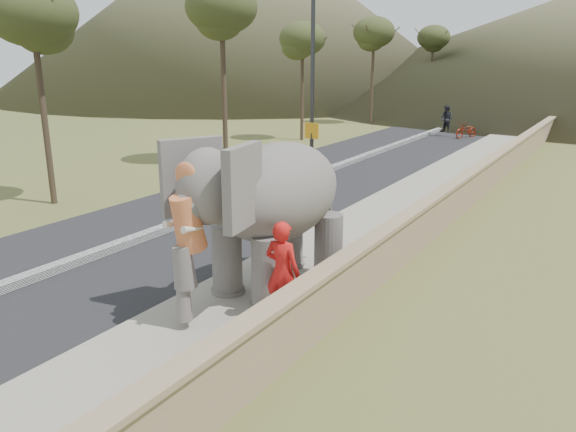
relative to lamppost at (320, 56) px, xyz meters
The scene contains 11 objects.
ground 15.90m from the lamppost, 71.94° to the right, with size 160.00×160.00×0.00m, color olive.
road 6.55m from the lamppost, 94.04° to the right, with size 7.00×120.00×0.03m, color black.
median 6.48m from the lamppost, 94.04° to the right, with size 0.35×120.00×0.22m, color black.
walkway 8.02m from the lamppost, 43.08° to the right, with size 3.00×120.00×0.15m, color #9E9687.
parapet 8.84m from the lamppost, 34.68° to the right, with size 0.30×120.00×1.10m, color tan.
lamppost is the anchor object (origin of this frame).
signboard 3.36m from the lamppost, 78.18° to the right, with size 0.60×0.08×2.40m.
hill_left 52.88m from the lamppost, 129.36° to the left, with size 60.00×60.00×22.00m, color brown.
elephant_and_man 11.84m from the lamppost, 65.66° to the right, with size 2.86×4.72×3.22m.
motorcyclist 15.79m from the lamppost, 84.16° to the left, with size 2.43×1.97×1.93m.
trees 15.14m from the lamppost, 66.30° to the left, with size 47.52×43.99×8.31m.
Camera 1 is at (6.00, -5.47, 4.89)m, focal length 35.00 mm.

